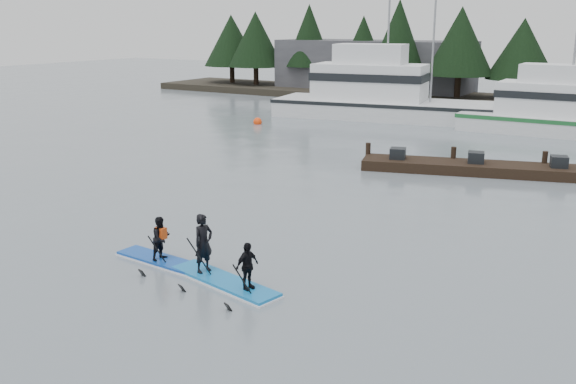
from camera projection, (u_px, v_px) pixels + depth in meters
The scene contains 10 objects.
ground at pixel (169, 282), 16.85m from camera, with size 160.00×160.00×0.00m, color slate.
far_shore at pixel (523, 104), 51.37m from camera, with size 70.00×8.00×0.60m, color #2D281E.
treeline at pixel (522, 107), 51.45m from camera, with size 60.00×4.00×8.00m, color black, non-canonical shape.
waterfront_building at pixel (373, 68), 59.53m from camera, with size 18.00×6.00×5.00m, color #4C4C51.
fishing_boat_large at pixel (390, 108), 45.39m from camera, with size 17.87×7.53×9.81m.
fishing_boat_medium at pixel (572, 125), 38.78m from camera, with size 13.96×4.19×8.35m.
floating_dock at pixel (522, 170), 28.50m from camera, with size 14.11×1.88×0.47m, color black.
buoy_a at pixel (258, 124), 42.99m from camera, with size 0.57×0.57×0.57m, color #FF400C.
paddleboard_solo at pixel (162, 247), 18.10m from camera, with size 3.10×1.16×1.83m.
paddleboard_duo at pixel (222, 263), 16.65m from camera, with size 3.57×1.63×2.20m.
Camera 1 is at (10.87, -11.72, 6.62)m, focal length 40.00 mm.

